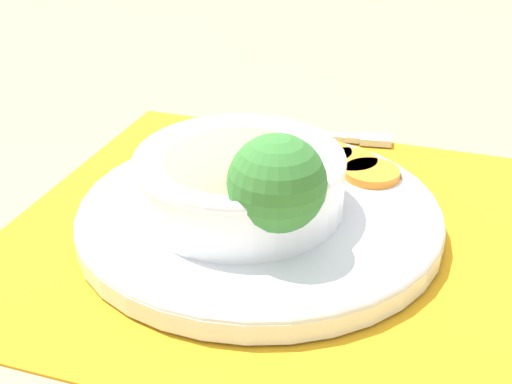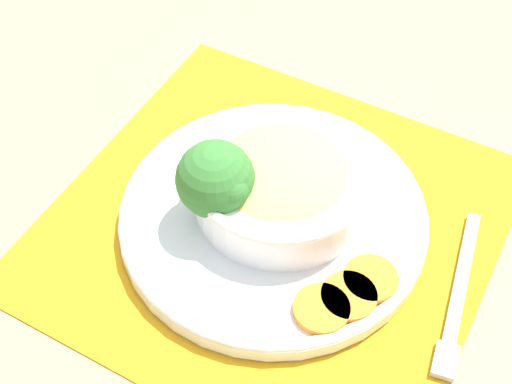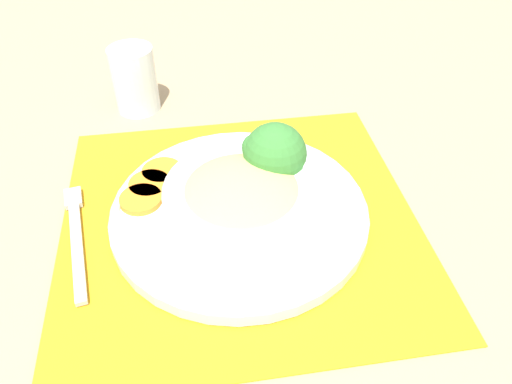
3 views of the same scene
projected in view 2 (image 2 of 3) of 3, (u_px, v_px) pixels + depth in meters
ground_plane at (273, 224)px, 0.70m from camera, size 4.00×4.00×0.00m
placemat at (273, 223)px, 0.70m from camera, size 0.44×0.43×0.00m
plate at (273, 215)px, 0.69m from camera, size 0.30×0.30×0.02m
bowl at (277, 179)px, 0.68m from camera, size 0.17×0.17×0.06m
broccoli_floret at (216, 180)px, 0.65m from camera, size 0.07×0.07×0.09m
carrot_slice_near at (322, 309)px, 0.62m from camera, size 0.05×0.05×0.01m
carrot_slice_middle at (349, 297)px, 0.62m from camera, size 0.05×0.05×0.01m
carrot_slice_far at (371, 279)px, 0.63m from camera, size 0.05×0.05×0.01m
fork at (456, 306)px, 0.64m from camera, size 0.03×0.18×0.01m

